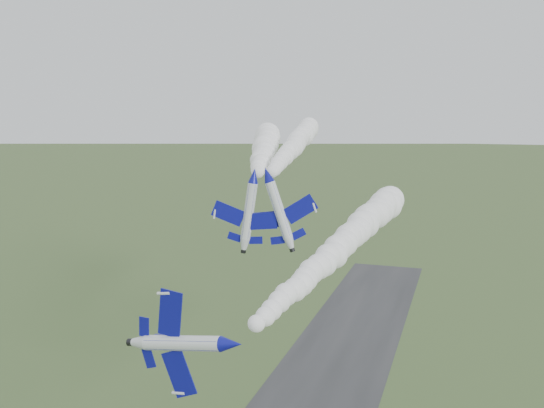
{
  "coord_description": "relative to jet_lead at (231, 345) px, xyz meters",
  "views": [
    {
      "loc": [
        26.23,
        -55.23,
        55.99
      ],
      "look_at": [
        1.85,
        19.25,
        43.73
      ],
      "focal_mm": 40.0,
      "sensor_mm": 36.0,
      "label": 1
    }
  ],
  "objects": [
    {
      "name": "smoke_trail_jet_pair_right",
      "position": [
        -11.82,
        62.71,
        14.89
      ],
      "size": [
        15.7,
        63.14,
        4.63
      ],
      "primitive_type": null,
      "rotation": [
        0.0,
        0.0,
        0.18
      ],
      "color": "silver"
    },
    {
      "name": "smoke_trail_jet_lead",
      "position": [
        3.59,
        34.16,
        2.57
      ],
      "size": [
        10.72,
        62.67,
        5.19
      ],
      "primitive_type": null,
      "rotation": [
        0.0,
        0.0,
        -0.09
      ],
      "color": "silver"
    },
    {
      "name": "jet_pair_left",
      "position": [
        -7.92,
        28.35,
        12.51
      ],
      "size": [
        10.14,
        11.96,
        3.16
      ],
      "rotation": [
        0.0,
        0.14,
        0.25
      ],
      "color": "silver"
    },
    {
      "name": "smoke_trail_jet_pair_left",
      "position": [
        -16.84,
        58.66,
        13.96
      ],
      "size": [
        19.91,
        57.74,
        5.72
      ],
      "primitive_type": null,
      "rotation": [
        0.0,
        0.0,
        0.25
      ],
      "color": "silver"
    },
    {
      "name": "jet_pair_right",
      "position": [
        -6.02,
        28.39,
        12.72
      ],
      "size": [
        9.92,
        12.3,
        4.0
      ],
      "rotation": [
        0.0,
        -0.32,
        0.18
      ],
      "color": "silver"
    },
    {
      "name": "jet_lead",
      "position": [
        0.0,
        0.0,
        0.0
      ],
      "size": [
        4.21,
        12.87,
        10.53
      ],
      "rotation": [
        0.0,
        1.43,
        -0.09
      ],
      "color": "silver"
    }
  ]
}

